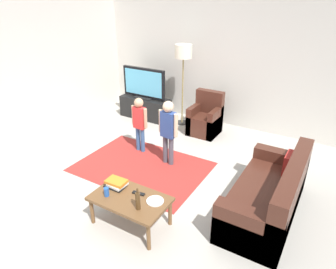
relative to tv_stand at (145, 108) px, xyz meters
The scene contains 17 objects.
ground 2.84m from the tv_stand, 54.32° to the right, with size 7.80×7.80×0.00m, color #B2ADA3.
wall_back 2.11m from the tv_stand, 23.04° to the left, with size 6.00×0.12×2.70m, color silver.
wall_left 2.89m from the tv_stand, 120.43° to the right, with size 0.12×6.00×2.70m, color silver.
area_rug 2.28m from the tv_stand, 56.92° to the right, with size 2.20×1.60×0.01m, color #9E2D28.
tv_stand is the anchor object (origin of this frame).
tv 0.60m from the tv_stand, 90.00° to the right, with size 1.10×0.28×0.71m.
couch 4.02m from the tv_stand, 30.22° to the right, with size 0.80×1.80×0.86m.
armchair 1.60m from the tv_stand, ahead, with size 0.60×0.60×0.90m.
floor_lamp 1.60m from the tv_stand, ahead, with size 0.36×0.36×1.78m.
child_near_tv 1.71m from the tv_stand, 58.51° to the right, with size 0.35×0.17×1.06m.
child_center 2.25m from the tv_stand, 44.70° to the right, with size 0.39×0.19×1.17m.
coffee_table 3.69m from the tv_stand, 58.24° to the right, with size 1.00×0.60×0.42m.
book_stack 3.45m from the tv_stand, 61.64° to the right, with size 0.28×0.22×0.09m.
bottle 3.92m from the tv_stand, 56.42° to the right, with size 0.06×0.06×0.30m.
tv_remote 3.62m from the tv_stand, 56.56° to the right, with size 0.17×0.05×0.02m, color black.
soda_can 3.66m from the tv_stand, 62.97° to the right, with size 0.07×0.07×0.12m, color #2659B2.
plate 3.79m from the tv_stand, 53.31° to the right, with size 0.22×0.22×0.02m.
Camera 1 is at (2.32, -3.29, 2.84)m, focal length 32.55 mm.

